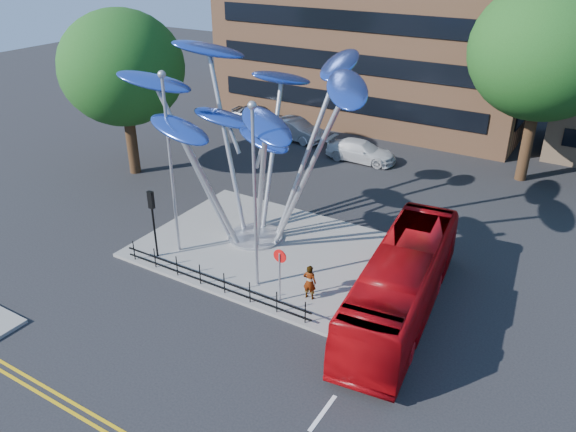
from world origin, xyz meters
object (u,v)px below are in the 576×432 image
Objects in this scene: traffic_light_island at (152,210)px; no_entry_sign_island at (280,266)px; tree_right at (546,51)px; red_bus at (402,283)px; pedestrian at (310,282)px; street_lamp_right at (254,182)px; street_lamp_left at (169,150)px; tree_left at (122,68)px; leaf_sculpture at (253,109)px; parked_car_right at (361,151)px; parked_car_left at (258,115)px; parked_car_mid at (295,129)px.

traffic_light_island is 7.05m from no_entry_sign_island.
no_entry_sign_island is (-6.00, -19.48, -6.22)m from tree_right.
no_entry_sign_island is 5.00m from red_bus.
no_entry_sign_island reaches higher than pedestrian.
street_lamp_right reaches higher than pedestrian.
traffic_light_island is 1.40× the size of no_entry_sign_island.
street_lamp_left is 3.59× the size of no_entry_sign_island.
tree_left is 12.38m from leaf_sculpture.
tree_right is 12.74m from parked_car_right.
street_lamp_right reaches higher than no_entry_sign_island.
no_entry_sign_island is 1.52× the size of pedestrian.
tree_left is at bearing 164.45° from leaf_sculpture.
street_lamp_left reaches higher than parked_car_left.
pedestrian is (8.00, 0.79, -1.66)m from traffic_light_island.
tree_right is 4.94× the size of no_entry_sign_island.
traffic_light_island is 17.49m from parked_car_right.
pedestrian is at bearing -21.55° from tree_left.
no_entry_sign_island reaches higher than parked_car_left.
red_bus is at bearing -15.05° from tree_left.
parked_car_left is at bearing 130.16° from red_bus.
tree_left is at bearing 127.16° from parked_car_right.
tree_left is 6.42× the size of pedestrian.
tree_right reaches higher than traffic_light_island.
street_lamp_left reaches higher than red_bus.
street_lamp_left reaches higher than pedestrian.
pedestrian is at bearing -140.27° from parked_car_mid.
tree_right is 22.10m from parked_car_left.
parked_car_mid is at bearing 63.16° from tree_left.
street_lamp_left is 21.57m from parked_car_left.
leaf_sculpture is 2.72× the size of parked_car_left.
pedestrian is (-5.00, -18.71, -7.08)m from tree_right.
red_bus is at bearing -168.20° from pedestrian.
pedestrian is at bearing -104.96° from tree_right.
parked_car_left is (-14.86, 20.34, -1.02)m from no_entry_sign_island.
street_lamp_right is at bearing -111.54° from tree_right.
tree_right reaches higher than red_bus.
no_entry_sign_island reaches higher than parked_car_right.
street_lamp_left is 2.57× the size of traffic_light_island.
tree_right is at bearing 72.88° from no_entry_sign_island.
traffic_light_island is at bearing 168.57° from parked_car_right.
tree_left is 21.98m from red_bus.
street_lamp_left is (-2.43, -3.18, -1.52)m from leaf_sculpture.
parked_car_left is 4.82m from parked_car_mid.
tree_left is 0.96× the size of red_bus.
street_lamp_right is at bearing -147.60° from parked_car_left.
parked_car_left is (-13.36, 19.86, -4.30)m from street_lamp_right.
tree_left is at bearing 160.41° from parked_car_mid.
parked_car_mid is at bearing 119.10° from no_entry_sign_island.
traffic_light_island is at bearing -176.86° from red_bus.
street_lamp_right is at bearing 5.19° from traffic_light_island.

